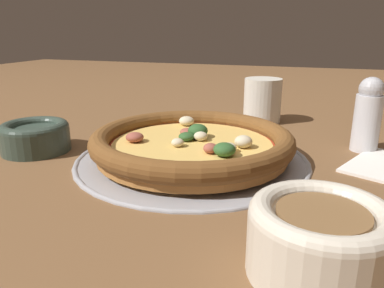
% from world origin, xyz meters
% --- Properties ---
extents(ground_plane, '(3.00, 3.00, 0.00)m').
position_xyz_m(ground_plane, '(0.00, 0.00, 0.00)').
color(ground_plane, brown).
extents(pizza_tray, '(0.36, 0.36, 0.01)m').
position_xyz_m(pizza_tray, '(0.00, 0.00, 0.00)').
color(pizza_tray, '#9E9EA3').
rests_on(pizza_tray, ground_plane).
extents(pizza, '(0.31, 0.31, 0.04)m').
position_xyz_m(pizza, '(0.00, -0.00, 0.03)').
color(pizza, '#A86B33').
rests_on(pizza, pizza_tray).
extents(bowl_near, '(0.11, 0.11, 0.05)m').
position_xyz_m(bowl_near, '(-0.04, 0.26, 0.03)').
color(bowl_near, '#334238').
rests_on(bowl_near, ground_plane).
extents(bowl_far, '(0.12, 0.12, 0.06)m').
position_xyz_m(bowl_far, '(-0.23, -0.19, 0.03)').
color(bowl_far, beige).
rests_on(bowl_far, ground_plane).
extents(drinking_cup, '(0.08, 0.08, 0.09)m').
position_xyz_m(drinking_cup, '(0.28, -0.06, 0.05)').
color(drinking_cup, silver).
rests_on(drinking_cup, ground_plane).
extents(pepper_shaker, '(0.04, 0.04, 0.12)m').
position_xyz_m(pepper_shaker, '(0.13, -0.25, 0.06)').
color(pepper_shaker, silver).
rests_on(pepper_shaker, ground_plane).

